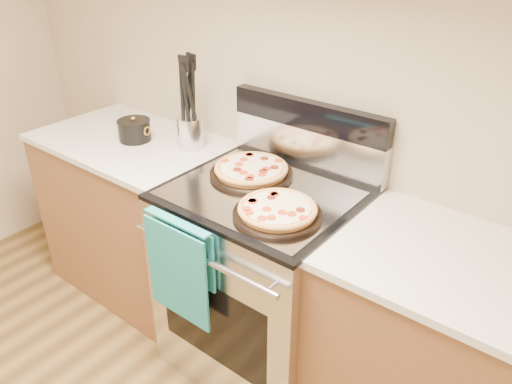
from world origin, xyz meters
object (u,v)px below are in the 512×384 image
Objects in this scene: range_body at (263,282)px; utensil_crock at (190,132)px; saucepan at (135,131)px; pepperoni_pizza_back at (251,170)px; pepperoni_pizza_front at (277,211)px.

utensil_crock is (-0.56, 0.15, 0.54)m from range_body.
utensil_crock is at bearing 20.61° from saucepan.
range_body is 0.52m from pepperoni_pizza_back.
pepperoni_pizza_back is at bearing -10.21° from utensil_crock.
pepperoni_pizza_back is 1.07× the size of pepperoni_pizza_front.
utensil_crock is 0.31m from saucepan.
utensil_crock reaches higher than range_body.
pepperoni_pizza_back is at bearing 2.26° from saucepan.
pepperoni_pizza_front is (0.28, -0.20, -0.00)m from pepperoni_pizza_back.
saucepan is (-1.02, 0.17, 0.01)m from pepperoni_pizza_front.
utensil_crock is at bearing 165.16° from range_body.
pepperoni_pizza_back is 2.24× the size of utensil_crock.
pepperoni_pizza_front is (0.16, -0.13, 0.50)m from range_body.
range_body is 2.73× the size of pepperoni_pizza_front.
saucepan is at bearing -177.74° from pepperoni_pizza_back.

